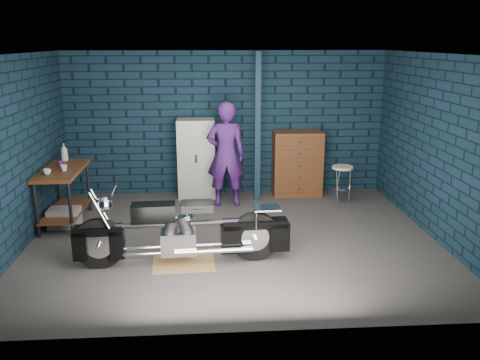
% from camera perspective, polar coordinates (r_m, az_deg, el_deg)
% --- Properties ---
extents(ground, '(6.00, 6.00, 0.00)m').
position_cam_1_polar(ground, '(7.65, -0.73, -6.69)').
color(ground, '#44413F').
rests_on(ground, ground).
extents(room_walls, '(6.02, 5.01, 2.71)m').
position_cam_1_polar(room_walls, '(7.70, -1.02, 8.15)').
color(room_walls, '#0E242F').
rests_on(room_walls, ground).
extents(support_post, '(0.10, 0.10, 2.70)m').
position_cam_1_polar(support_post, '(9.20, 1.99, 5.86)').
color(support_post, '#112737').
rests_on(support_post, ground).
extents(workbench, '(0.60, 1.40, 0.91)m').
position_cam_1_polar(workbench, '(8.65, -19.13, -1.72)').
color(workbench, brown).
rests_on(workbench, ground).
extents(drip_mat, '(0.85, 0.65, 0.01)m').
position_cam_1_polar(drip_mat, '(6.92, -6.34, -9.23)').
color(drip_mat, olive).
rests_on(drip_mat, ground).
extents(motorcycle, '(2.44, 0.78, 1.06)m').
position_cam_1_polar(motorcycle, '(6.72, -6.47, -5.14)').
color(motorcycle, black).
rests_on(motorcycle, ground).
extents(person, '(0.69, 0.45, 1.87)m').
position_cam_1_polar(person, '(8.95, -1.59, 2.88)').
color(person, '#481D6D').
rests_on(person, ground).
extents(storage_bin, '(0.48, 0.34, 0.30)m').
position_cam_1_polar(storage_bin, '(8.58, -19.10, -4.00)').
color(storage_bin, gray).
rests_on(storage_bin, ground).
extents(locker, '(0.69, 0.49, 1.48)m').
position_cam_1_polar(locker, '(9.55, -4.92, 2.43)').
color(locker, beige).
rests_on(locker, ground).
extents(tool_chest, '(0.92, 0.51, 1.22)m').
position_cam_1_polar(tool_chest, '(9.73, 6.45, 1.86)').
color(tool_chest, brown).
rests_on(tool_chest, ground).
extents(shop_stool, '(0.47, 0.47, 0.69)m').
position_cam_1_polar(shop_stool, '(9.41, 11.34, -0.50)').
color(shop_stool, beige).
rests_on(shop_stool, ground).
extents(cup_a, '(0.12, 0.12, 0.09)m').
position_cam_1_polar(cup_a, '(8.22, -20.86, 0.87)').
color(cup_a, beige).
rests_on(cup_a, workbench).
extents(cup_b, '(0.12, 0.12, 0.10)m').
position_cam_1_polar(cup_b, '(8.36, -19.16, 1.28)').
color(cup_b, beige).
rests_on(cup_b, workbench).
extents(mug_purple, '(0.08, 0.08, 0.11)m').
position_cam_1_polar(mug_purple, '(8.65, -19.52, 1.74)').
color(mug_purple, '#541966').
rests_on(mug_purple, workbench).
extents(bottle, '(0.12, 0.12, 0.30)m').
position_cam_1_polar(bottle, '(9.06, -19.13, 2.98)').
color(bottle, gray).
rests_on(bottle, workbench).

